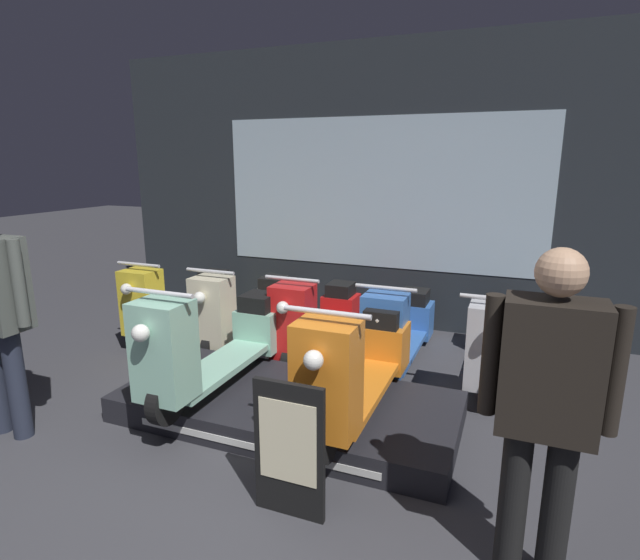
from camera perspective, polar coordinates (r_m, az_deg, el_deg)
ground_plane at (r=3.02m, az=-16.53°, el=-26.66°), size 30.00×30.00×0.00m
shop_wall_back at (r=5.84m, az=6.63°, el=10.29°), size 6.78×0.09×3.20m
display_platform at (r=3.92m, az=-3.78°, el=-14.23°), size 2.54×1.13×0.20m
scooter_display_left at (r=3.96m, az=-11.76°, el=-7.03°), size 0.51×1.74×0.92m
scooter_display_right at (r=3.49m, az=4.35°, el=-9.62°), size 0.51×1.74×0.92m
scooter_backrow_0 at (r=5.88m, az=-15.72°, el=-2.41°), size 0.51×1.74×0.92m
scooter_backrow_1 at (r=5.43m, az=-8.58°, el=-3.39°), size 0.51×1.74×0.92m
scooter_backrow_2 at (r=5.07m, az=-0.25°, el=-4.47°), size 0.51×1.74×0.92m
scooter_backrow_3 at (r=4.83m, az=9.13°, el=-5.56°), size 0.51×1.74×0.92m
scooter_backrow_4 at (r=4.74m, az=19.21°, el=-6.57°), size 0.51×1.74×0.92m
person_right_browsing at (r=2.43m, az=24.47°, el=-12.24°), size 0.56×0.23×1.58m
price_sign_board at (r=2.85m, az=-3.55°, el=-18.80°), size 0.41×0.04×0.79m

